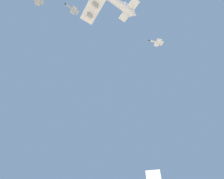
# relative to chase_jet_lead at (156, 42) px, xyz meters

# --- Properties ---
(chase_jet_lead) EXTENTS (13.44, 12.16, 4.00)m
(chase_jet_lead) POSITION_rel_chase_jet_lead_xyz_m (0.00, 0.00, 0.00)
(chase_jet_lead) COLOR silver
(chase_jet_left_wing) EXTENTS (9.50, 14.91, 4.00)m
(chase_jet_left_wing) POSITION_rel_chase_jet_lead_xyz_m (64.32, 47.90, 31.28)
(chase_jet_left_wing) COLOR #999EA3
(chase_jet_right_wing) EXTENTS (12.80, 12.87, 4.00)m
(chase_jet_right_wing) POSITION_rel_chase_jet_lead_xyz_m (90.72, 68.52, 32.34)
(chase_jet_right_wing) COLOR #999EA3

